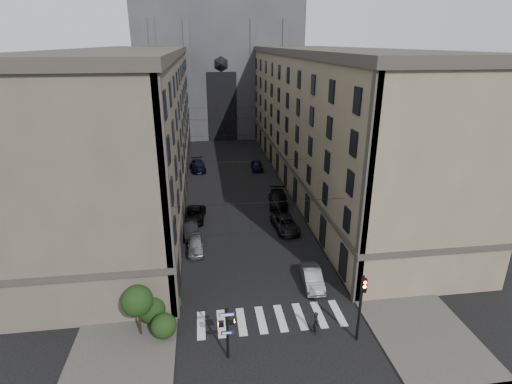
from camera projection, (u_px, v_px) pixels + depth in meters
name	position (u px, v px, depth m)	size (l,w,h in m)	color
ground	(284.00, 369.00, 25.56)	(260.00, 260.00, 0.00)	black
sidewalk_left	(162.00, 187.00, 57.55)	(7.00, 80.00, 0.15)	#383533
sidewalk_right	(304.00, 180.00, 60.25)	(7.00, 80.00, 0.15)	#383533
zebra_crossing	(271.00, 319.00, 30.19)	(11.00, 3.20, 0.01)	beige
building_left	(135.00, 123.00, 53.89)	(13.60, 60.60, 18.85)	#4E483B
building_right	(327.00, 118.00, 57.36)	(13.60, 60.60, 18.85)	#635B48
gothic_tower	(218.00, 51.00, 88.74)	(35.00, 23.00, 58.00)	#2D2D33
pedestrian_signal_left	(227.00, 329.00, 25.68)	(1.02, 0.38, 4.00)	black
traffic_light_right	(361.00, 301.00, 26.90)	(0.34, 0.50, 5.20)	black
shrub_cluster	(151.00, 309.00, 28.44)	(3.90, 4.40, 3.90)	black
tram_wires	(234.00, 136.00, 56.02)	(14.00, 60.00, 0.43)	black
car_left_near	(196.00, 244.00, 39.79)	(1.68, 4.17, 1.42)	gray
car_left_midnear	(191.00, 229.00, 42.98)	(1.55, 4.44, 1.46)	black
car_left_midfar	(194.00, 215.00, 46.62)	(2.33, 5.05, 1.40)	black
car_left_far	(198.00, 166.00, 64.84)	(2.21, 5.43, 1.58)	black
car_right_near	(312.00, 278.00, 34.18)	(1.53, 4.39, 1.45)	gray
car_right_midnear	(285.00, 224.00, 44.25)	(2.39, 5.18, 1.44)	black
car_right_midfar	(278.00, 199.00, 51.00)	(2.31, 5.69, 1.65)	black
car_right_far	(257.00, 165.00, 65.16)	(1.78, 4.42, 1.51)	black
pedestrian	(316.00, 323.00, 28.40)	(0.66, 0.43, 1.81)	black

